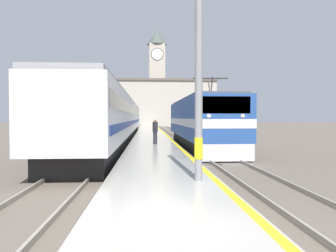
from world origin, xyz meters
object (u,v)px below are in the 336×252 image
object	(u,v)px
clock_tower	(157,75)
person_on_platform	(155,131)
locomotive_train	(200,123)
passenger_train	(119,118)
catenary_mast	(203,52)

from	to	relation	value
clock_tower	person_on_platform	bearing A→B (deg)	-91.96
person_on_platform	clock_tower	bearing A→B (deg)	88.04
locomotive_train	passenger_train	xyz separation A→B (m)	(-6.31, 9.19, 0.28)
catenary_mast	clock_tower	bearing A→B (deg)	89.12
passenger_train	clock_tower	distance (m)	54.88
passenger_train	person_on_platform	distance (m)	10.60
passenger_train	person_on_platform	bearing A→B (deg)	-72.40
locomotive_train	catenary_mast	world-z (taller)	catenary_mast
passenger_train	clock_tower	xyz separation A→B (m)	(5.37, 53.49, 11.04)
locomotive_train	catenary_mast	bearing A→B (deg)	-98.93
locomotive_train	passenger_train	bearing A→B (deg)	124.46
passenger_train	catenary_mast	world-z (taller)	catenary_mast
passenger_train	person_on_platform	world-z (taller)	passenger_train
catenary_mast	person_on_platform	world-z (taller)	catenary_mast
locomotive_train	passenger_train	world-z (taller)	locomotive_train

